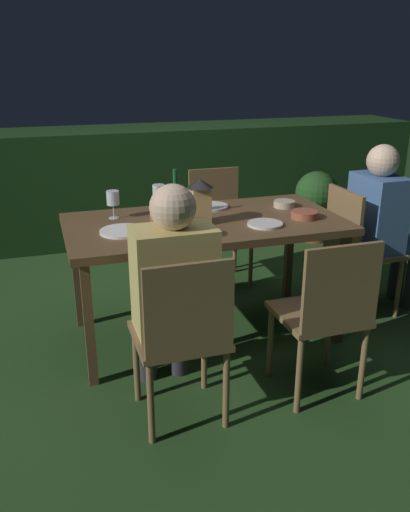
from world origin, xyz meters
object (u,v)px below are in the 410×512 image
bowl_olives (284,204)px  lantern_centerpiece (200,199)px  dining_table (205,230)px  person_in_blue (384,221)px  chair_side_left_a (183,333)px  plate_c (211,206)px  plate_b (265,224)px  green_bottle_on_table (175,199)px  chair_side_left_b (326,311)px  wine_glass_c (113,199)px  potted_plant_by_hedge (316,201)px  wine_glass_a (164,213)px  person_in_mustard (171,286)px  chair_head_far (356,245)px  bowl_bread (201,231)px  plate_a (123,231)px  bowl_salad (161,217)px  chair_side_right_b (218,221)px  bowl_dip (305,214)px  wine_glass_b (159,193)px

bowl_olives → lantern_centerpiece: bearing=-163.7°
dining_table → person_in_blue: bearing=0.0°
chair_side_left_a → plate_c: size_ratio=3.80×
plate_b → green_bottle_on_table: bearing=142.7°
person_in_blue → chair_side_left_b: 1.22m
wine_glass_c → potted_plant_by_hedge: bearing=30.9°
dining_table → wine_glass_a: 0.38m
person_in_blue → person_in_mustard: (-1.63, -0.62, 0.00)m
chair_head_far → bowl_bread: (-1.18, -0.28, 0.30)m
chair_head_far → green_bottle_on_table: 1.28m
plate_a → potted_plant_by_hedge: 2.62m
person_in_blue → plate_b: bearing=-168.4°
wine_glass_c → plate_b: size_ratio=0.82×
chair_side_left_b → potted_plant_by_hedge: (1.21, 2.28, -0.10)m
dining_table → bowl_olives: bearing=12.9°
chair_head_far → bowl_olives: 0.58m
bowl_olives → bowl_bread: (-0.69, -0.41, 0.01)m
chair_head_far → green_bottle_on_table: green_bottle_on_table is taller
person_in_mustard → bowl_salad: bearing=80.6°
person_in_blue → chair_side_right_b: 1.22m
chair_side_right_b → plate_a: size_ratio=3.37×
lantern_centerpiece → bowl_dip: size_ratio=1.62×
chair_side_right_b → wine_glass_a: bearing=-123.6°
bowl_salad → bowl_bread: bearing=-64.8°
person_in_mustard → bowl_bread: 0.46m
bowl_olives → chair_side_left_b: bearing=-102.7°
chair_side_left_a → plate_c: chair_side_left_a is taller
chair_side_left_a → green_bottle_on_table: size_ratio=3.00×
person_in_mustard → bowl_bread: size_ratio=8.24×
green_bottle_on_table → plate_c: green_bottle_on_table is taller
plate_a → bowl_salad: 0.27m
chair_side_right_b → plate_a: bearing=-134.2°
chair_side_left_b → wine_glass_a: size_ratio=5.15×
lantern_centerpiece → bowl_olives: 0.67m
wine_glass_c → plate_a: bearing=-89.0°
chair_head_far → plate_a: bearing=-177.1°
dining_table → wine_glass_c: size_ratio=9.71×
bowl_bread → chair_side_left_a: bearing=-115.5°
bowl_olives → bowl_bread: bearing=-149.5°
dining_table → bowl_bread: bowl_bread is taller
chair_side_right_b → chair_side_left_a: (-0.74, -1.64, 0.00)m
lantern_centerpiece → bowl_olives: size_ratio=1.93×
person_in_mustard → bowl_dip: size_ratio=7.02×
wine_glass_b → plate_a: 0.48m
plate_b → plate_c: same height
wine_glass_c → potted_plant_by_hedge: 2.48m
wine_glass_c → dining_table: bearing=-22.7°
plate_a → plate_c: bearing=29.1°
dining_table → potted_plant_by_hedge: size_ratio=2.45×
wine_glass_b → bowl_olives: bearing=-11.0°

